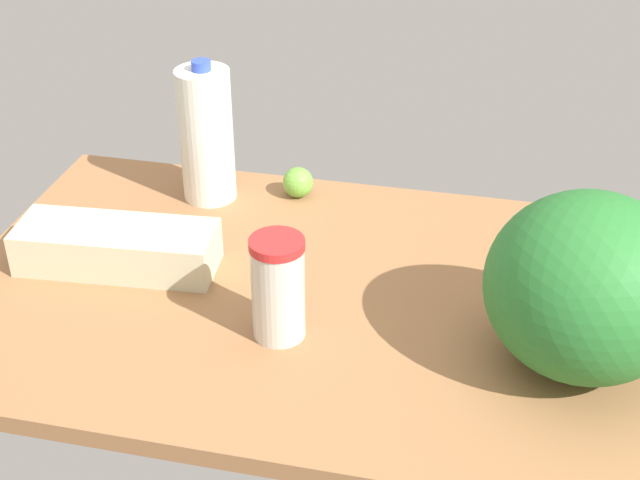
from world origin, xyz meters
The scene contains 7 objects.
countertop centered at (0.00, 0.00, 1.50)cm, with size 120.00×76.00×3.00cm, color #996740.
milk_jug centered at (27.81, -26.82, 15.95)cm, with size 10.09×10.09×27.47cm.
tumbler_cup centered at (3.66, 12.00, 11.43)cm, with size 8.24×8.24×16.78cm.
watermelon centered at (-40.06, 9.02, 16.36)cm, with size 28.77×28.77×26.71cm, color #27722D.
egg_carton centered at (35.09, -0.04, 6.74)cm, with size 33.53×11.87×7.48cm, color beige.
lemon_beside_bowl centered at (-39.15, -26.52, 6.47)cm, with size 6.94×6.94×6.94cm, color yellow.
lime_loose centered at (11.24, -30.58, 5.94)cm, with size 5.88×5.88×5.88cm, color #68AC3C.
Camera 1 is at (-26.15, 115.89, 87.09)cm, focal length 50.00 mm.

